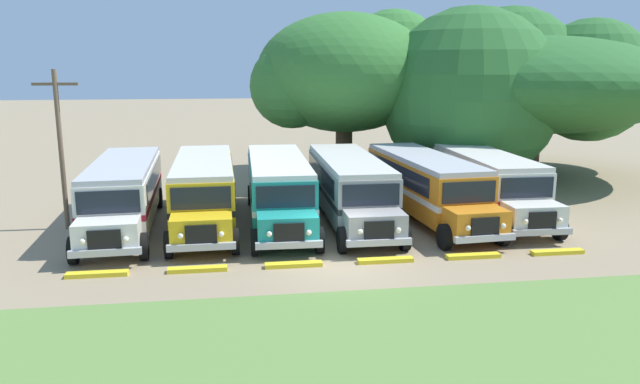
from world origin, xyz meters
The scene contains 17 objects.
ground_plane centered at (0.00, 0.00, 0.00)m, with size 220.00×220.00×0.00m, color #937F60.
foreground_grass_strip centered at (0.00, -6.65, 0.00)m, with size 80.00×8.52×0.01m, color olive.
parked_bus_slot_0 centered at (-8.30, 6.49, 1.58)m, with size 3.12×10.90×2.82m.
parked_bus_slot_1 centered at (-4.91, 6.68, 1.58)m, with size 2.85×10.86×2.82m.
parked_bus_slot_2 centered at (-1.64, 6.47, 1.58)m, with size 2.83×10.86×2.82m.
parked_bus_slot_3 centered at (1.56, 6.30, 1.58)m, with size 2.76×10.85×2.82m.
parked_bus_slot_4 centered at (5.08, 6.22, 1.58)m, with size 3.32×10.94×2.82m.
parked_bus_slot_5 centered at (8.10, 6.73, 1.58)m, with size 2.83×10.86×2.82m.
curb_wheelstop_0 centered at (-8.19, 0.11, 0.07)m, with size 2.00×0.36×0.15m, color yellow.
curb_wheelstop_1 centered at (-4.92, 0.11, 0.07)m, with size 2.00×0.36×0.15m, color yellow.
curb_wheelstop_2 centered at (-1.64, 0.11, 0.07)m, with size 2.00×0.36×0.15m, color yellow.
curb_wheelstop_3 centered at (1.64, 0.11, 0.07)m, with size 2.00×0.36×0.15m, color yellow.
curb_wheelstop_4 centered at (4.92, 0.11, 0.07)m, with size 2.00×0.36×0.15m, color yellow.
curb_wheelstop_5 centered at (8.19, 0.11, 0.07)m, with size 2.00×0.36×0.15m, color yellow.
broad_shade_tree centered at (3.68, 17.44, 6.44)m, with size 12.54×11.22×10.36m.
secondary_tree centered at (14.35, 16.06, 5.62)m, with size 18.85×17.15×10.82m.
utility_pole centered at (-10.71, 6.50, 3.60)m, with size 1.80×0.20×6.71m.
Camera 1 is at (-3.63, -19.56, 6.84)m, focal length 33.53 mm.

